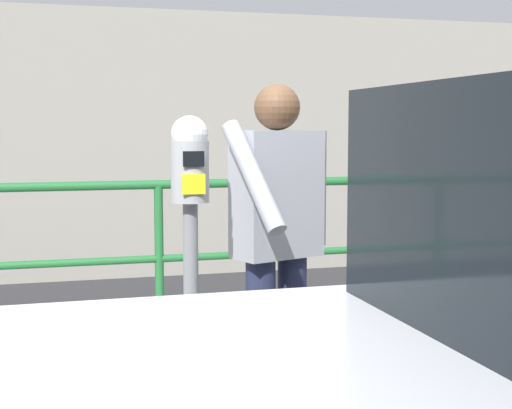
% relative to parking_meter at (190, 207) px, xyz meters
% --- Properties ---
extents(parking_meter, '(0.17, 0.18, 1.54)m').
position_rel_parking_meter_xyz_m(parking_meter, '(0.00, 0.00, 0.00)').
color(parking_meter, slate).
rests_on(parking_meter, sidewalk_curb).
extents(pedestrian_at_meter, '(0.60, 0.65, 1.70)m').
position_rel_parking_meter_xyz_m(pedestrian_at_meter, '(0.48, 0.19, -0.15)').
color(pedestrian_at_meter, '#1E233F').
rests_on(pedestrian_at_meter, sidewalk_curb).
extents(background_railing, '(24.06, 0.06, 1.14)m').
position_rel_parking_meter_xyz_m(background_railing, '(0.07, 1.60, -0.32)').
color(background_railing, '#1E602D').
rests_on(background_railing, sidewalk_curb).
extents(backdrop_wall, '(32.00, 0.50, 2.92)m').
position_rel_parking_meter_xyz_m(backdrop_wall, '(0.07, 5.08, 0.18)').
color(backdrop_wall, gray).
rests_on(backdrop_wall, ground).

